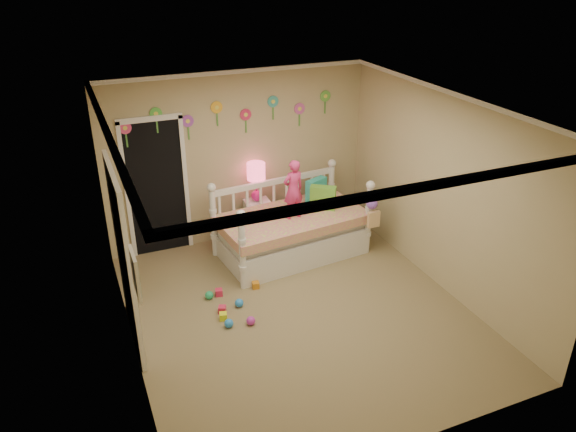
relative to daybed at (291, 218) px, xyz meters
name	(u,v)px	position (x,y,z in m)	size (l,w,h in m)	color
floor	(299,312)	(-0.49, -1.41, -0.58)	(4.00, 4.50, 0.01)	#7F684C
ceiling	(301,108)	(-0.49, -1.41, 2.02)	(4.00, 4.50, 0.01)	white
back_wall	(239,157)	(-0.49, 0.84, 0.72)	(4.00, 0.01, 2.60)	tan
left_wall	(122,252)	(-2.49, -1.41, 0.72)	(0.01, 4.50, 2.60)	tan
right_wall	(443,192)	(1.51, -1.41, 0.72)	(0.01, 4.50, 2.60)	tan
crown_molding	(301,110)	(-0.49, -1.41, 1.99)	(4.00, 4.50, 0.06)	white
daybed	(291,218)	(0.00, 0.00, 0.00)	(2.13, 1.15, 1.16)	white
pillow_turquoise	(316,190)	(0.53, 0.30, 0.24)	(0.35, 0.12, 0.35)	#25B994
pillow_lime	(323,198)	(0.50, 0.00, 0.24)	(0.37, 0.14, 0.35)	#68B938
child	(293,190)	(-0.02, -0.11, 0.50)	(0.32, 0.21, 0.87)	#E4337A
nightstand	(257,219)	(-0.29, 0.66, -0.26)	(0.38, 0.29, 0.63)	white
table_lamp	(256,176)	(-0.29, 0.66, 0.46)	(0.28, 0.28, 0.61)	#E51E92
closet_doorway	(157,187)	(-1.74, 0.83, 0.46)	(0.90, 0.04, 2.07)	black
flower_decals	(232,116)	(-0.58, 0.83, 1.36)	(3.40, 0.02, 0.50)	#B2668C
mirror_closet	(125,259)	(-2.45, -1.11, 0.47)	(0.07, 1.30, 2.10)	white
wall_picture	(135,274)	(-2.46, -2.31, 0.97)	(0.05, 0.34, 0.42)	white
hanging_bag	(372,214)	(1.02, -0.55, 0.13)	(0.20, 0.16, 0.36)	beige
toy_scatter	(251,310)	(-1.05, -1.21, -0.52)	(0.80, 1.30, 0.11)	#996666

